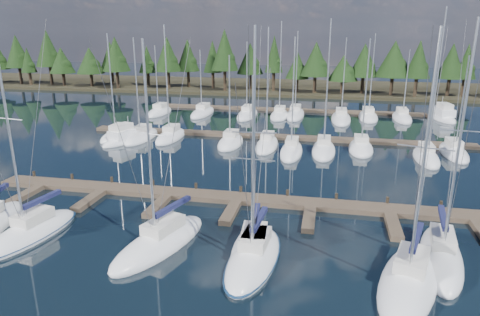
% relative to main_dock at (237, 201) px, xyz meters
% --- Properties ---
extents(ground, '(260.00, 260.00, 0.00)m').
position_rel_main_dock_xyz_m(ground, '(0.00, 12.64, -0.20)').
color(ground, black).
rests_on(ground, ground).
extents(far_shore, '(220.00, 30.00, 0.60)m').
position_rel_main_dock_xyz_m(far_shore, '(0.00, 72.64, 0.10)').
color(far_shore, black).
rests_on(far_shore, ground).
extents(main_dock, '(44.00, 6.13, 0.90)m').
position_rel_main_dock_xyz_m(main_dock, '(0.00, 0.00, 0.00)').
color(main_dock, brown).
rests_on(main_dock, ground).
extents(back_docks, '(50.00, 21.80, 0.40)m').
position_rel_main_dock_xyz_m(back_docks, '(0.00, 32.23, -0.00)').
color(back_docks, brown).
rests_on(back_docks, ground).
extents(front_sailboat_1, '(4.14, 8.66, 15.20)m').
position_rel_main_dock_xyz_m(front_sailboat_1, '(-12.71, -8.60, 0.09)').
color(front_sailboat_1, white).
rests_on(front_sailboat_1, ground).
extents(front_sailboat_2, '(5.37, 9.38, 14.06)m').
position_rel_main_dock_xyz_m(front_sailboat_2, '(-3.44, -8.06, 0.08)').
color(front_sailboat_2, white).
rests_on(front_sailboat_2, ground).
extents(front_sailboat_3, '(3.45, 8.14, 14.77)m').
position_rel_main_dock_xyz_m(front_sailboat_3, '(2.83, -8.18, 0.10)').
color(front_sailboat_3, white).
rests_on(front_sailboat_3, ground).
extents(front_sailboat_4, '(3.50, 8.73, 12.22)m').
position_rel_main_dock_xyz_m(front_sailboat_4, '(2.96, -8.78, 0.07)').
color(front_sailboat_4, white).
rests_on(front_sailboat_4, ground).
extents(front_sailboat_5, '(5.48, 9.56, 14.69)m').
position_rel_main_dock_xyz_m(front_sailboat_5, '(11.90, -9.45, 0.08)').
color(front_sailboat_5, white).
rests_on(front_sailboat_5, ground).
extents(front_sailboat_6, '(3.68, 9.04, 15.16)m').
position_rel_main_dock_xyz_m(front_sailboat_6, '(14.28, -6.27, 0.10)').
color(front_sailboat_6, white).
rests_on(front_sailboat_6, ground).
extents(back_sailboat_rows, '(45.22, 32.04, 16.75)m').
position_rel_main_dock_xyz_m(back_sailboat_rows, '(0.17, 27.94, 0.06)').
color(back_sailboat_rows, white).
rests_on(back_sailboat_rows, ground).
extents(motor_yacht_left, '(4.57, 8.08, 3.82)m').
position_rel_main_dock_xyz_m(motor_yacht_left, '(-18.28, 17.01, 0.23)').
color(motor_yacht_left, white).
rests_on(motor_yacht_left, ground).
extents(motor_yacht_right, '(3.97, 8.81, 4.25)m').
position_rel_main_dock_xyz_m(motor_yacht_right, '(24.93, 40.58, 0.27)').
color(motor_yacht_right, white).
rests_on(motor_yacht_right, ground).
extents(tree_line, '(186.39, 11.51, 13.30)m').
position_rel_main_dock_xyz_m(tree_line, '(-0.84, 62.80, 7.21)').
color(tree_line, black).
rests_on(tree_line, far_shore).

